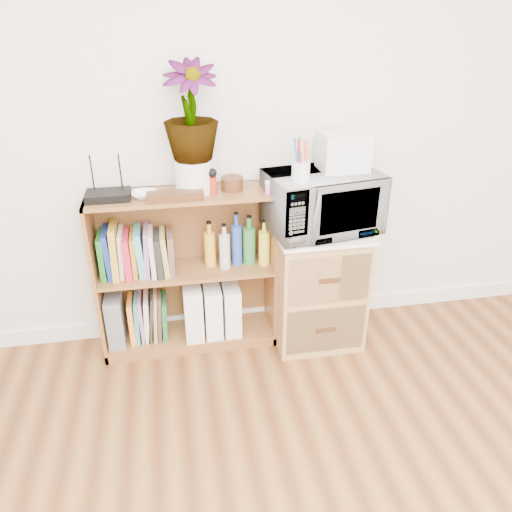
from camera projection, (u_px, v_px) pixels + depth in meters
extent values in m
cube|color=white|center=(244.00, 315.00, 3.21)|extent=(4.00, 0.02, 0.10)
cube|color=brown|center=(187.00, 272.00, 2.84)|extent=(1.00, 0.30, 0.95)
cube|color=#9E7542|center=(316.00, 286.00, 2.95)|extent=(0.50, 0.45, 0.70)
imported|color=silver|center=(322.00, 202.00, 2.70)|extent=(0.65, 0.49, 0.32)
cylinder|color=silver|center=(301.00, 171.00, 2.49)|extent=(0.09, 0.09, 0.10)
cube|color=silver|center=(343.00, 151.00, 2.64)|extent=(0.25, 0.21, 0.20)
cube|color=black|center=(108.00, 195.00, 2.54)|extent=(0.22, 0.15, 0.04)
imported|color=white|center=(144.00, 195.00, 2.56)|extent=(0.13, 0.13, 0.03)
cylinder|color=silver|center=(194.00, 176.00, 2.62)|extent=(0.20, 0.20, 0.17)
imported|color=#2F742E|center=(190.00, 111.00, 2.47)|extent=(0.27, 0.27, 0.49)
cube|color=#3A2410|center=(175.00, 196.00, 2.52)|extent=(0.29, 0.07, 0.05)
cylinder|color=#A72814|center=(213.00, 186.00, 2.60)|extent=(0.04, 0.04, 0.09)
cylinder|color=#3D1D10|center=(232.00, 183.00, 2.66)|extent=(0.12, 0.12, 0.07)
cube|color=pink|center=(274.00, 189.00, 2.61)|extent=(0.10, 0.04, 0.05)
cube|color=slate|center=(116.00, 317.00, 2.89)|extent=(0.09, 0.25, 0.31)
cube|color=white|center=(193.00, 308.00, 2.94)|extent=(0.10, 0.26, 0.33)
cube|color=white|center=(212.00, 308.00, 2.97)|extent=(0.10, 0.25, 0.31)
cube|color=white|center=(231.00, 306.00, 2.99)|extent=(0.10, 0.24, 0.30)
cube|color=#1B6620|center=(102.00, 256.00, 2.70)|extent=(0.03, 0.20, 0.25)
cube|color=navy|center=(108.00, 253.00, 2.70)|extent=(0.04, 0.20, 0.27)
cube|color=gold|center=(115.00, 250.00, 2.70)|extent=(0.04, 0.20, 0.30)
cube|color=silver|center=(121.00, 253.00, 2.72)|extent=(0.03, 0.20, 0.25)
cube|color=#BF2038|center=(128.00, 254.00, 2.72)|extent=(0.04, 0.20, 0.25)
cube|color=#B88420|center=(134.00, 254.00, 2.73)|extent=(0.02, 0.20, 0.24)
cube|color=#48A8AD|center=(140.00, 252.00, 2.73)|extent=(0.05, 0.20, 0.26)
cube|color=#906294|center=(147.00, 251.00, 2.74)|extent=(0.04, 0.20, 0.26)
cube|color=beige|center=(152.00, 251.00, 2.74)|extent=(0.03, 0.20, 0.25)
cube|color=black|center=(158.00, 252.00, 2.75)|extent=(0.04, 0.20, 0.23)
cube|color=#9EA14A|center=(165.00, 251.00, 2.76)|extent=(0.04, 0.20, 0.24)
cube|color=brown|center=(171.00, 251.00, 2.76)|extent=(0.03, 0.20, 0.23)
cylinder|color=gold|center=(210.00, 246.00, 2.79)|extent=(0.07, 0.07, 0.26)
cylinder|color=silver|center=(224.00, 245.00, 2.81)|extent=(0.06, 0.06, 0.26)
cylinder|color=#264AB2|center=(237.00, 240.00, 2.81)|extent=(0.06, 0.06, 0.31)
cylinder|color=#2D7C39|center=(249.00, 241.00, 2.83)|extent=(0.07, 0.07, 0.28)
cylinder|color=yellow|center=(264.00, 242.00, 2.84)|extent=(0.06, 0.06, 0.26)
cube|color=orange|center=(132.00, 318.00, 2.91)|extent=(0.03, 0.19, 0.26)
cube|color=teal|center=(137.00, 317.00, 2.92)|extent=(0.04, 0.19, 0.27)
cube|color=#9F6BA1|center=(142.00, 316.00, 2.92)|extent=(0.03, 0.19, 0.28)
cube|color=beige|center=(147.00, 316.00, 2.92)|extent=(0.04, 0.19, 0.27)
cube|color=black|center=(151.00, 314.00, 2.92)|extent=(0.06, 0.19, 0.30)
cube|color=#989046|center=(155.00, 314.00, 2.93)|extent=(0.04, 0.19, 0.30)
cube|color=#4D312C|center=(160.00, 313.00, 2.93)|extent=(0.04, 0.19, 0.29)
cube|color=#1A622E|center=(164.00, 316.00, 2.94)|extent=(0.04, 0.19, 0.25)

